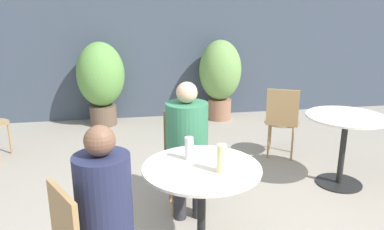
# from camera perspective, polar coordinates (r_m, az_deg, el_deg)

# --- Properties ---
(storefront_wall) EXTENTS (10.00, 0.06, 3.00)m
(storefront_wall) POSITION_cam_1_polar(r_m,az_deg,el_deg) (6.13, -5.57, 13.47)
(storefront_wall) COLOR #3D4756
(storefront_wall) RESTS_ON ground_plane
(cafe_table_near) EXTENTS (0.81, 0.81, 0.74)m
(cafe_table_near) POSITION_cam_1_polar(r_m,az_deg,el_deg) (2.64, 1.48, -11.47)
(cafe_table_near) COLOR black
(cafe_table_near) RESTS_ON ground_plane
(cafe_table_far) EXTENTS (0.79, 0.79, 0.74)m
(cafe_table_far) POSITION_cam_1_polar(r_m,az_deg,el_deg) (4.08, 22.21, -2.66)
(cafe_table_far) COLOR black
(cafe_table_far) RESTS_ON ground_plane
(bistro_chair_0) EXTENTS (0.43, 0.43, 0.88)m
(bistro_chair_0) POSITION_cam_1_polar(r_m,az_deg,el_deg) (3.43, -1.09, -5.39)
(bistro_chair_0) COLOR #997F56
(bistro_chair_0) RESTS_ON ground_plane
(bistro_chair_2) EXTENTS (0.47, 0.48, 0.88)m
(bistro_chair_2) POSITION_cam_1_polar(r_m,az_deg,el_deg) (4.57, 13.58, -0.29)
(bistro_chair_2) COLOR #997F56
(bistro_chair_2) RESTS_ON ground_plane
(seated_person_0) EXTENTS (0.37, 0.38, 1.19)m
(seated_person_0) POSITION_cam_1_polar(r_m,az_deg,el_deg) (3.23, -0.73, -3.53)
(seated_person_0) COLOR #2D2D33
(seated_person_0) RESTS_ON ground_plane
(seated_person_1) EXTENTS (0.40, 0.38, 1.18)m
(seated_person_1) POSITION_cam_1_polar(r_m,az_deg,el_deg) (2.24, -12.88, -13.27)
(seated_person_1) COLOR #42475B
(seated_person_1) RESTS_ON ground_plane
(beer_glass_0) EXTENTS (0.06, 0.06, 0.17)m
(beer_glass_0) POSITION_cam_1_polar(r_m,az_deg,el_deg) (2.65, -0.45, -5.11)
(beer_glass_0) COLOR silver
(beer_glass_0) RESTS_ON cafe_table_near
(beer_glass_1) EXTENTS (0.07, 0.07, 0.19)m
(beer_glass_1) POSITION_cam_1_polar(r_m,az_deg,el_deg) (2.45, 4.52, -6.63)
(beer_glass_1) COLOR beige
(beer_glass_1) RESTS_ON cafe_table_near
(potted_plant_0) EXTENTS (0.72, 0.72, 1.29)m
(potted_plant_0) POSITION_cam_1_polar(r_m,az_deg,el_deg) (5.88, -13.71, 5.46)
(potted_plant_0) COLOR brown
(potted_plant_0) RESTS_ON ground_plane
(potted_plant_1) EXTENTS (0.67, 0.67, 1.29)m
(potted_plant_1) POSITION_cam_1_polar(r_m,az_deg,el_deg) (6.03, 4.30, 6.23)
(potted_plant_1) COLOR #93664C
(potted_plant_1) RESTS_ON ground_plane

